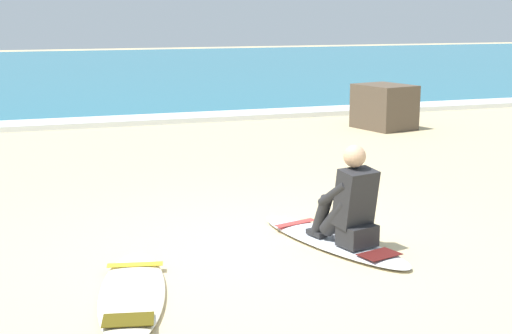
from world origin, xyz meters
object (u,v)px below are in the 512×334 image
Objects in this scene: surfboard_spare_near at (132,292)px; shoreline_rock at (384,107)px; surfboard_main at (332,240)px; surfer_seated at (350,206)px.

shoreline_rock reaches higher than surfboard_spare_near.
surfboard_main and surfboard_spare_near have the same top height.
surfboard_main is 2.01× the size of shoreline_rock.
surfer_seated is at bearing 12.83° from surfboard_spare_near.
shoreline_rock is at bearing 57.37° from surfboard_main.
shoreline_rock is at bearing 48.93° from surfboard_spare_near.
surfer_seated is 7.60m from shoreline_rock.
shoreline_rock is (3.95, 6.49, -0.01)m from surfer_seated.
surfboard_spare_near is (-2.07, -0.72, 0.00)m from surfboard_main.
surfboard_spare_near is at bearing -167.17° from surfer_seated.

